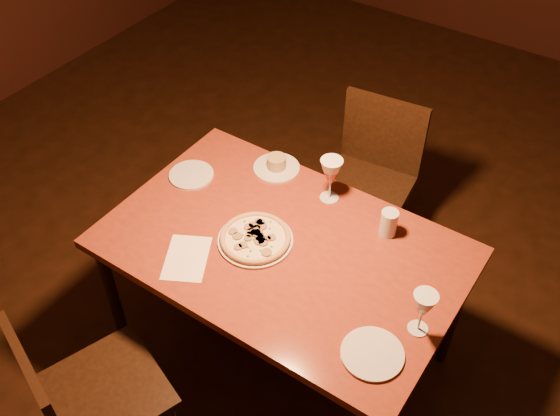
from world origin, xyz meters
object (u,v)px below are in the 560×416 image
Objects in this scene: dining_table at (283,256)px; chair_near at (85,396)px; pizza_plate at (255,238)px; chair_far at (371,175)px.

dining_table is 0.88m from chair_near.
chair_near reaches higher than dining_table.
pizza_plate is (-0.10, -0.04, 0.08)m from dining_table.
chair_near is at bearing -110.34° from dining_table.
chair_near is (-0.30, -0.81, -0.19)m from dining_table.
dining_table is at bearing 89.47° from chair_near.
dining_table is at bearing 24.35° from pizza_plate.
pizza_plate is (0.20, 0.76, 0.27)m from chair_near.
chair_far is 2.92× the size of pizza_plate.
chair_far is 0.91m from pizza_plate.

